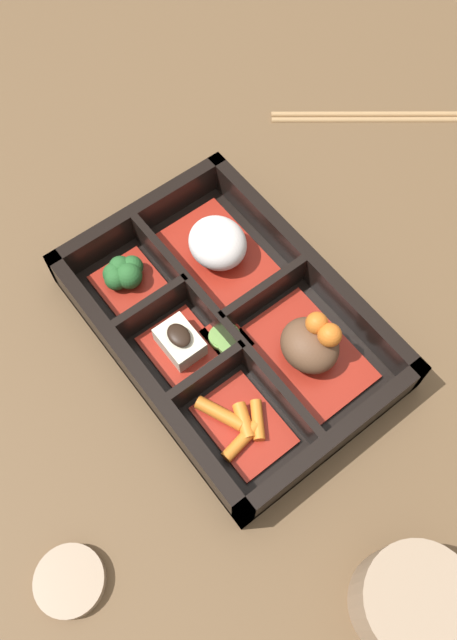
{
  "coord_description": "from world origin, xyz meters",
  "views": [
    {
      "loc": [
        0.21,
        -0.16,
        0.56
      ],
      "look_at": [
        0.0,
        0.0,
        0.03
      ],
      "focal_mm": 35.0,
      "sensor_mm": 36.0,
      "label": 1
    }
  ],
  "objects": [
    {
      "name": "bowl_rice",
      "position": [
        -0.07,
        0.04,
        0.03
      ],
      "size": [
        0.12,
        0.08,
        0.05
      ],
      "color": "maroon",
      "rests_on": "bento_base"
    },
    {
      "name": "ground_plane",
      "position": [
        0.0,
        0.0,
        0.0
      ],
      "size": [
        3.0,
        3.0,
        0.0
      ],
      "primitive_type": "plane",
      "color": "brown"
    },
    {
      "name": "bowl_carrots",
      "position": [
        0.09,
        -0.05,
        0.02
      ],
      "size": [
        0.09,
        0.06,
        0.02
      ],
      "color": "maroon",
      "rests_on": "bento_base"
    },
    {
      "name": "bowl_greens",
      "position": [
        -0.1,
        -0.05,
        0.02
      ],
      "size": [
        0.07,
        0.06,
        0.03
      ],
      "color": "maroon",
      "rests_on": "bento_base"
    },
    {
      "name": "bowl_pickles",
      "position": [
        0.01,
        -0.01,
        0.02
      ],
      "size": [
        0.04,
        0.03,
        0.01
      ],
      "color": "maroon",
      "rests_on": "bento_base"
    },
    {
      "name": "bento_rim",
      "position": [
        -0.0,
        -0.0,
        0.02
      ],
      "size": [
        0.31,
        0.21,
        0.05
      ],
      "color": "black",
      "rests_on": "ground_plane"
    },
    {
      "name": "bowl_tofu",
      "position": [
        -0.01,
        -0.05,
        0.02
      ],
      "size": [
        0.07,
        0.06,
        0.03
      ],
      "color": "maroon",
      "rests_on": "bento_base"
    },
    {
      "name": "tea_cup",
      "position": [
        0.28,
        -0.04,
        0.04
      ],
      "size": [
        0.09,
        0.09,
        0.07
      ],
      "color": "gray",
      "rests_on": "ground_plane"
    },
    {
      "name": "chopsticks",
      "position": [
        -0.12,
        0.3,
        0.0
      ],
      "size": [
        0.15,
        0.19,
        0.01
      ],
      "color": "#A87F51",
      "rests_on": "ground_plane"
    },
    {
      "name": "bento_base",
      "position": [
        0.0,
        0.0,
        0.01
      ],
      "size": [
        0.31,
        0.21,
        0.01
      ],
      "color": "black",
      "rests_on": "ground_plane"
    },
    {
      "name": "sauce_dish",
      "position": [
        0.1,
        -0.24,
        0.01
      ],
      "size": [
        0.06,
        0.06,
        0.01
      ],
      "color": "gray",
      "rests_on": "ground_plane"
    },
    {
      "name": "bowl_stew",
      "position": [
        0.07,
        0.04,
        0.03
      ],
      "size": [
        0.12,
        0.08,
        0.06
      ],
      "color": "maroon",
      "rests_on": "bento_base"
    }
  ]
}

